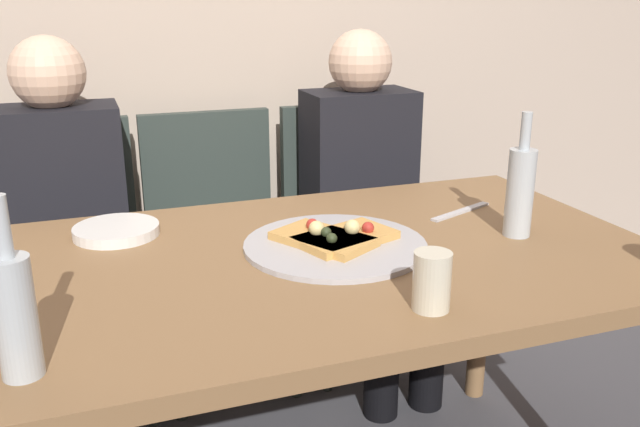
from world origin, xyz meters
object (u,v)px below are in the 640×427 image
(pizza_tray, at_px, (335,245))
(chair_middle, at_px, (217,231))
(table_knife, at_px, (461,212))
(pizza_slice_extra, at_px, (323,238))
(guest_in_sweater, at_px, (65,225))
(pizza_slice_last, at_px, (346,236))
(guest_in_beanie, at_px, (369,193))
(dining_table, at_px, (297,289))
(tumbler_near, at_px, (432,281))
(beer_bottle, at_px, (15,312))
(wine_bottle, at_px, (520,190))
(chair_left, at_px, (70,248))
(plate_stack, at_px, (116,231))
(chair_right, at_px, (351,216))

(pizza_tray, bearing_deg, chair_middle, 97.73)
(table_knife, distance_m, chair_middle, 0.89)
(pizza_slice_extra, bearing_deg, guest_in_sweater, 130.07)
(pizza_slice_last, relative_size, guest_in_sweater, 0.21)
(table_knife, bearing_deg, guest_in_beanie, 70.00)
(dining_table, distance_m, tumbler_near, 0.38)
(beer_bottle, relative_size, table_knife, 1.27)
(beer_bottle, distance_m, table_knife, 1.13)
(guest_in_beanie, bearing_deg, wine_bottle, 94.07)
(chair_left, bearing_deg, pizza_slice_extra, 124.37)
(wine_bottle, distance_m, chair_left, 1.38)
(wine_bottle, relative_size, beer_bottle, 1.04)
(chair_left, distance_m, guest_in_sweater, 0.20)
(pizza_slice_last, bearing_deg, dining_table, -169.33)
(dining_table, bearing_deg, pizza_slice_extra, 25.51)
(plate_stack, height_order, chair_middle, chair_middle)
(chair_right, height_order, guest_in_beanie, guest_in_beanie)
(pizza_tray, distance_m, plate_stack, 0.52)
(pizza_tray, distance_m, pizza_slice_last, 0.03)
(chair_right, distance_m, guest_in_beanie, 0.20)
(dining_table, xyz_separation_m, pizza_slice_last, (0.12, 0.02, 0.10))
(chair_right, bearing_deg, table_knife, 91.59)
(pizza_tray, relative_size, chair_left, 0.46)
(beer_bottle, height_order, chair_left, beer_bottle)
(table_knife, bearing_deg, plate_stack, 149.73)
(pizza_slice_extra, height_order, beer_bottle, beer_bottle)
(table_knife, bearing_deg, chair_left, 122.59)
(pizza_tray, relative_size, plate_stack, 2.07)
(pizza_slice_extra, bearing_deg, plate_stack, 150.88)
(tumbler_near, relative_size, guest_in_sweater, 0.09)
(plate_stack, bearing_deg, chair_middle, 58.98)
(chair_right, bearing_deg, chair_middle, 0.00)
(beer_bottle, bearing_deg, chair_middle, 65.98)
(pizza_slice_last, relative_size, chair_right, 0.28)
(pizza_slice_extra, xyz_separation_m, chair_right, (0.40, 0.81, -0.25))
(beer_bottle, distance_m, chair_left, 1.20)
(plate_stack, distance_m, chair_right, 1.04)
(chair_left, relative_size, guest_in_sweater, 0.77)
(chair_middle, bearing_deg, wine_bottle, 121.46)
(pizza_tray, xyz_separation_m, chair_left, (-0.58, 0.82, -0.23))
(pizza_slice_last, xyz_separation_m, chair_left, (-0.61, 0.82, -0.25))
(chair_left, bearing_deg, guest_in_beanie, 171.02)
(pizza_slice_extra, distance_m, wine_bottle, 0.47)
(pizza_tray, distance_m, chair_left, 1.03)
(chair_left, relative_size, chair_right, 1.00)
(pizza_slice_last, distance_m, plate_stack, 0.54)
(pizza_tray, distance_m, beer_bottle, 0.72)
(chair_left, bearing_deg, wine_bottle, 138.72)
(wine_bottle, relative_size, chair_middle, 0.32)
(pizza_slice_extra, relative_size, table_knife, 1.16)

